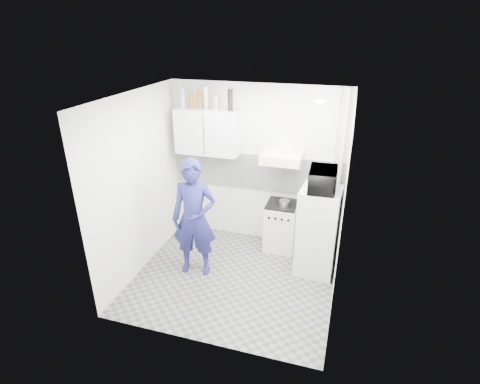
# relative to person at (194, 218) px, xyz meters

# --- Properties ---
(floor) EXTENTS (2.80, 2.80, 0.00)m
(floor) POSITION_rel_person_xyz_m (0.59, -0.04, -0.87)
(floor) COLOR slate
(floor) RESTS_ON ground
(ceiling) EXTENTS (2.80, 2.80, 0.00)m
(ceiling) POSITION_rel_person_xyz_m (0.59, -0.04, 1.73)
(ceiling) COLOR white
(ceiling) RESTS_ON wall_back
(wall_back) EXTENTS (2.80, 0.00, 2.80)m
(wall_back) POSITION_rel_person_xyz_m (0.59, 1.21, 0.43)
(wall_back) COLOR silver
(wall_back) RESTS_ON floor
(wall_left) EXTENTS (0.00, 2.60, 2.60)m
(wall_left) POSITION_rel_person_xyz_m (-0.81, -0.04, 0.43)
(wall_left) COLOR silver
(wall_left) RESTS_ON floor
(wall_right) EXTENTS (0.00, 2.60, 2.60)m
(wall_right) POSITION_rel_person_xyz_m (1.99, -0.04, 0.43)
(wall_right) COLOR silver
(wall_right) RESTS_ON floor
(person) EXTENTS (0.70, 0.52, 1.75)m
(person) POSITION_rel_person_xyz_m (0.00, 0.00, 0.00)
(person) COLOR navy
(person) RESTS_ON floor
(stove) EXTENTS (0.49, 0.49, 0.78)m
(stove) POSITION_rel_person_xyz_m (1.08, 0.96, -0.48)
(stove) COLOR beige
(stove) RESTS_ON floor
(fridge) EXTENTS (0.59, 0.59, 1.32)m
(fridge) POSITION_rel_person_xyz_m (1.69, 0.50, -0.21)
(fridge) COLOR silver
(fridge) RESTS_ON floor
(stove_top) EXTENTS (0.47, 0.47, 0.03)m
(stove_top) POSITION_rel_person_xyz_m (1.08, 0.96, -0.08)
(stove_top) COLOR black
(stove_top) RESTS_ON stove
(saucepan) EXTENTS (0.17, 0.17, 0.09)m
(saucepan) POSITION_rel_person_xyz_m (1.12, 0.88, -0.01)
(saucepan) COLOR silver
(saucepan) RESTS_ON stove_top
(microwave) EXTENTS (0.55, 0.38, 0.30)m
(microwave) POSITION_rel_person_xyz_m (1.69, 0.50, 0.60)
(microwave) COLOR black
(microwave) RESTS_ON fridge
(bottle_a) EXTENTS (0.07, 0.07, 0.30)m
(bottle_a) POSITION_rel_person_xyz_m (-0.55, 1.03, 1.48)
(bottle_a) COLOR #B2B7BC
(bottle_a) RESTS_ON upper_cabinet
(bottle_b) EXTENTS (0.06, 0.06, 0.24)m
(bottle_b) POSITION_rel_person_xyz_m (-0.41, 1.03, 1.45)
(bottle_b) COLOR brown
(bottle_b) RESTS_ON upper_cabinet
(bottle_c) EXTENTS (0.07, 0.07, 0.27)m
(bottle_c) POSITION_rel_person_xyz_m (-0.27, 1.03, 1.46)
(bottle_c) COLOR brown
(bottle_c) RESTS_ON upper_cabinet
(bottle_d) EXTENTS (0.08, 0.08, 0.34)m
(bottle_d) POSITION_rel_person_xyz_m (-0.17, 1.03, 1.50)
(bottle_d) COLOR silver
(bottle_d) RESTS_ON upper_cabinet
(canister_a) EXTENTS (0.09, 0.09, 0.22)m
(canister_a) POSITION_rel_person_xyz_m (-0.02, 1.03, 1.44)
(canister_a) COLOR silver
(canister_a) RESTS_ON upper_cabinet
(bottle_e) EXTENTS (0.08, 0.08, 0.31)m
(bottle_e) POSITION_rel_person_xyz_m (0.21, 1.03, 1.48)
(bottle_e) COLOR black
(bottle_e) RESTS_ON upper_cabinet
(upper_cabinet) EXTENTS (1.00, 0.35, 0.70)m
(upper_cabinet) POSITION_rel_person_xyz_m (-0.16, 1.03, 0.98)
(upper_cabinet) COLOR silver
(upper_cabinet) RESTS_ON wall_back
(range_hood) EXTENTS (0.60, 0.50, 0.14)m
(range_hood) POSITION_rel_person_xyz_m (1.04, 0.96, 0.70)
(range_hood) COLOR beige
(range_hood) RESTS_ON wall_back
(backsplash) EXTENTS (2.74, 0.03, 0.60)m
(backsplash) POSITION_rel_person_xyz_m (0.59, 1.19, 0.33)
(backsplash) COLOR white
(backsplash) RESTS_ON wall_back
(pipe_a) EXTENTS (0.05, 0.05, 2.60)m
(pipe_a) POSITION_rel_person_xyz_m (1.89, 1.13, 0.43)
(pipe_a) COLOR beige
(pipe_a) RESTS_ON floor
(pipe_b) EXTENTS (0.04, 0.04, 2.60)m
(pipe_b) POSITION_rel_person_xyz_m (1.77, 1.13, 0.43)
(pipe_b) COLOR beige
(pipe_b) RESTS_ON floor
(ceiling_spot_fixture) EXTENTS (0.10, 0.10, 0.02)m
(ceiling_spot_fixture) POSITION_rel_person_xyz_m (1.59, 0.16, 1.70)
(ceiling_spot_fixture) COLOR white
(ceiling_spot_fixture) RESTS_ON ceiling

